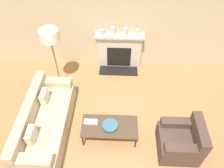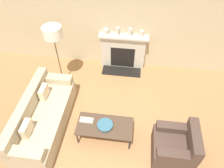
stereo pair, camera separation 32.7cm
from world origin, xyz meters
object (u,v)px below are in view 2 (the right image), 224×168
at_px(armchair_near, 175,147).
at_px(mantel_vase_left, 106,31).
at_px(couch, 42,117).
at_px(floor_lamp, 53,36).
at_px(mantel_vase_center_right, 130,32).
at_px(mantel_vase_right, 142,34).
at_px(mantel_vase_center_left, 117,31).
at_px(book, 87,120).
at_px(coffee_table, 105,126).
at_px(bowl, 105,125).
at_px(fireplace, 123,52).

bearing_deg(armchair_near, mantel_vase_left, -146.44).
bearing_deg(armchair_near, couch, -96.70).
bearing_deg(armchair_near, floor_lamp, -121.78).
height_order(mantel_vase_center_right, mantel_vase_right, mantel_vase_center_right).
relative_size(couch, mantel_vase_center_right, 10.41).
xyz_separation_m(couch, mantel_vase_center_left, (1.37, 2.33, 0.83)).
distance_m(armchair_near, book, 1.88).
height_order(mantel_vase_center_left, mantel_vase_center_right, mantel_vase_center_left).
height_order(floor_lamp, mantel_vase_center_left, floor_lamp).
xyz_separation_m(mantel_vase_center_left, mantel_vase_right, (0.63, 0.00, -0.02)).
relative_size(armchair_near, book, 2.80).
bearing_deg(mantel_vase_center_right, armchair_near, -66.87).
height_order(coffee_table, book, book).
xyz_separation_m(book, mantel_vase_center_left, (0.38, 2.33, 0.74)).
bearing_deg(book, bowl, -10.87).
height_order(bowl, floor_lamp, floor_lamp).
relative_size(mantel_vase_left, mantel_vase_right, 0.85).
bearing_deg(floor_lamp, mantel_vase_center_left, 33.57).
bearing_deg(bowl, coffee_table, 135.57).
relative_size(bowl, mantel_vase_center_left, 1.54).
bearing_deg(bowl, couch, 176.36).
bearing_deg(coffee_table, floor_lamp, 132.76).
bearing_deg(fireplace, coffee_table, -93.46).
relative_size(couch, mantel_vase_left, 14.79).
xyz_separation_m(mantel_vase_center_right, mantel_vase_right, (0.30, 0.00, -0.02)).
relative_size(armchair_near, mantel_vase_right, 4.77).
distance_m(couch, bowl, 1.41).
xyz_separation_m(fireplace, coffee_table, (-0.14, -2.39, -0.15)).
bearing_deg(coffee_table, couch, 176.70).
bearing_deg(coffee_table, book, 169.14).
xyz_separation_m(fireplace, couch, (-1.54, -2.31, -0.20)).
relative_size(coffee_table, floor_lamp, 0.69).
height_order(fireplace, bowl, fireplace).
bearing_deg(floor_lamp, armchair_near, -31.78).
xyz_separation_m(couch, book, (0.99, -0.00, 0.09)).
bearing_deg(mantel_vase_center_right, couch, -126.15).
bearing_deg(bowl, mantel_vase_left, 97.82).
height_order(fireplace, floor_lamp, floor_lamp).
distance_m(floor_lamp, mantel_vase_left, 1.44).
bearing_deg(mantel_vase_center_left, book, -99.22).
distance_m(fireplace, mantel_vase_left, 0.76).
bearing_deg(bowl, book, 168.18).
bearing_deg(bowl, armchair_near, -9.66).
bearing_deg(book, couch, -179.25).
relative_size(armchair_near, bowl, 2.48).
bearing_deg(fireplace, floor_lamp, -149.83).
relative_size(fireplace, mantel_vase_left, 9.16).
relative_size(mantel_vase_left, mantel_vase_center_left, 0.68).
xyz_separation_m(mantel_vase_left, mantel_vase_right, (0.93, 0.00, 0.01)).
xyz_separation_m(armchair_near, mantel_vase_center_right, (-1.14, 2.66, 0.82)).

